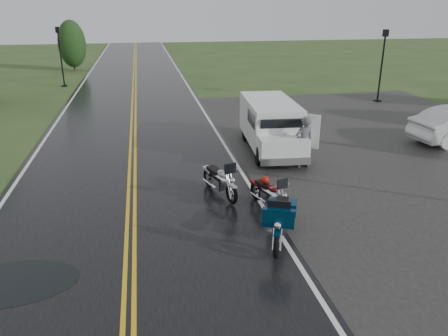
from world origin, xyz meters
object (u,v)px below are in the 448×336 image
Objects in this scene: motorcycle_teal at (277,233)px; lamp_post_far_left at (61,57)px; van_white at (260,139)px; lamp_post_far_right at (382,66)px; motorcycle_red at (283,201)px; person_at_van at (304,143)px; motorcycle_silver at (232,186)px.

motorcycle_teal is 26.10m from lamp_post_far_left.
van_white is 1.21× the size of lamp_post_far_right.
van_white is 13.88m from lamp_post_far_right.
motorcycle_red is 2.02m from motorcycle_teal.
motorcycle_red is 0.46× the size of lamp_post_far_left.
motorcycle_teal is 1.24× the size of person_at_van.
lamp_post_far_right is at bearing 76.38° from motorcycle_teal.
motorcycle_teal is 0.56× the size of lamp_post_far_left.
person_at_van is at bearing -59.87° from lamp_post_far_left.
motorcycle_silver is at bearing 118.80° from motorcycle_red.
motorcycle_teal is at bearing 54.99° from person_at_van.
van_white is at bearing 100.62° from motorcycle_teal.
lamp_post_far_right is (11.71, 12.72, 1.52)m from motorcycle_silver.
motorcycle_silver is 0.49× the size of lamp_post_far_right.
lamp_post_far_left is at bearing -69.17° from person_at_van.
van_white is 1.58m from person_at_van.
person_at_van is at bearing -130.20° from lamp_post_far_right.
lamp_post_far_right is at bearing 29.91° from motorcycle_silver.
motorcycle_red is 0.81× the size of motorcycle_teal.
motorcycle_red is at bearing -92.22° from van_white.
lamp_post_far_left reaches higher than motorcycle_red.
person_at_van is 0.44× the size of lamp_post_far_right.
person_at_van is (2.72, 5.64, 0.25)m from motorcycle_teal.
motorcycle_red is 1.68m from motorcycle_silver.
motorcycle_teal is 0.45× the size of van_white.
van_white reaches higher than person_at_van.
motorcycle_teal is at bearing -97.16° from van_white.
person_at_van reaches higher than motorcycle_red.
lamp_post_far_right is at bearing -139.50° from person_at_van.
motorcycle_red is at bearing 89.91° from motorcycle_teal.
motorcycle_silver is 0.50× the size of lamp_post_far_left.
person_at_van is at bearing 22.05° from motorcycle_silver.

